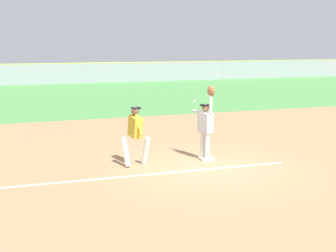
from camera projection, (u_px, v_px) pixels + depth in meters
ground_plane at (203, 166)px, 12.44m from camera, size 82.94×82.94×0.00m
outfield_grass at (100, 95)px, 29.39m from camera, size 53.96×18.66×0.01m
chalk_foul_line at (76, 181)px, 11.08m from camera, size 12.00×0.34×0.01m
first_base at (206, 158)px, 13.14m from camera, size 0.38×0.38×0.08m
fielder at (206, 124)px, 12.90m from camera, size 0.42×0.88×2.28m
runner at (135, 132)px, 12.32m from camera, size 0.82×0.84×1.72m
baseball at (195, 101)px, 13.09m from camera, size 0.07×0.07×0.07m
outfield_fence at (83, 73)px, 37.93m from camera, size 54.04×0.08×1.79m
parked_car_green at (62, 73)px, 41.50m from camera, size 4.49×2.29×1.25m
parked_car_blue at (120, 72)px, 43.28m from camera, size 4.50×2.31×1.25m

